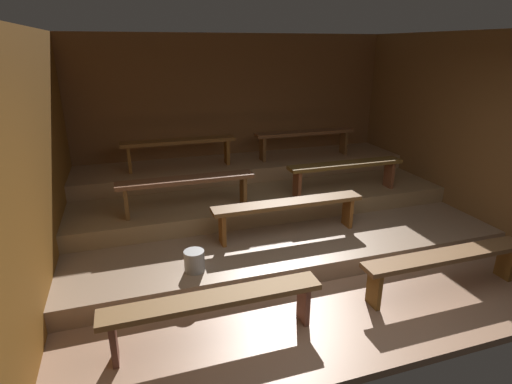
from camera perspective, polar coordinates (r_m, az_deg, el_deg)
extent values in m
cube|color=#966F55|center=(5.71, 2.96, -6.90)|extent=(6.30, 5.12, 0.08)
cube|color=brown|center=(7.27, -3.09, 10.70)|extent=(6.30, 0.06, 2.73)
cube|color=brown|center=(4.98, -28.26, 3.96)|extent=(0.06, 5.12, 2.73)
cube|color=brown|center=(6.73, 26.12, 7.95)|extent=(0.06, 5.12, 2.73)
cube|color=#8F745B|center=(6.05, 1.37, -3.63)|extent=(5.50, 3.36, 0.23)
cube|color=#997A52|center=(6.47, -0.31, 0.20)|extent=(5.50, 2.21, 0.23)
cube|color=#9F7A56|center=(6.92, -1.74, 3.52)|extent=(5.50, 1.07, 0.23)
cube|color=brown|center=(3.71, -5.92, -14.79)|extent=(1.98, 0.26, 0.05)
cube|color=brown|center=(3.81, -19.46, -19.22)|extent=(0.05, 0.21, 0.41)
cube|color=brown|center=(4.06, 6.71, -15.26)|extent=(0.05, 0.21, 0.41)
cube|color=brown|center=(4.80, 25.36, -8.12)|extent=(1.98, 0.26, 0.05)
cube|color=brown|center=(4.41, 16.34, -12.92)|extent=(0.05, 0.21, 0.41)
cube|color=brown|center=(5.50, 31.75, -8.38)|extent=(0.05, 0.21, 0.41)
cube|color=brown|center=(5.11, 4.61, -1.60)|extent=(1.97, 0.26, 0.05)
cube|color=brown|center=(4.96, -4.78, -5.21)|extent=(0.05, 0.21, 0.41)
cube|color=brown|center=(5.57, 12.81, -2.75)|extent=(0.05, 0.21, 0.41)
cube|color=brown|center=(5.32, -9.82, 1.70)|extent=(1.78, 0.26, 0.05)
cube|color=brown|center=(5.36, -17.83, -1.49)|extent=(0.05, 0.21, 0.41)
cube|color=brown|center=(5.55, -1.80, 0.25)|extent=(0.05, 0.21, 0.41)
cube|color=brown|center=(6.08, 12.58, 3.82)|extent=(1.78, 0.26, 0.05)
cube|color=brown|center=(5.81, 5.83, 1.07)|extent=(0.05, 0.21, 0.41)
cube|color=brown|center=(6.56, 18.27, 2.37)|extent=(0.05, 0.21, 0.41)
cube|color=brown|center=(6.49, -10.84, 7.06)|extent=(1.78, 0.26, 0.05)
cube|color=brown|center=(6.50, -17.46, 4.42)|extent=(0.05, 0.21, 0.41)
cube|color=brown|center=(6.68, -4.14, 5.70)|extent=(0.05, 0.21, 0.41)
cube|color=brown|center=(7.08, 6.92, 8.33)|extent=(1.78, 0.26, 0.05)
cube|color=brown|center=(6.85, 0.94, 6.11)|extent=(0.05, 0.21, 0.41)
cube|color=brown|center=(7.48, 12.26, 6.85)|extent=(0.05, 0.21, 0.41)
cylinder|color=gray|center=(4.47, -8.69, -9.59)|extent=(0.22, 0.22, 0.23)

